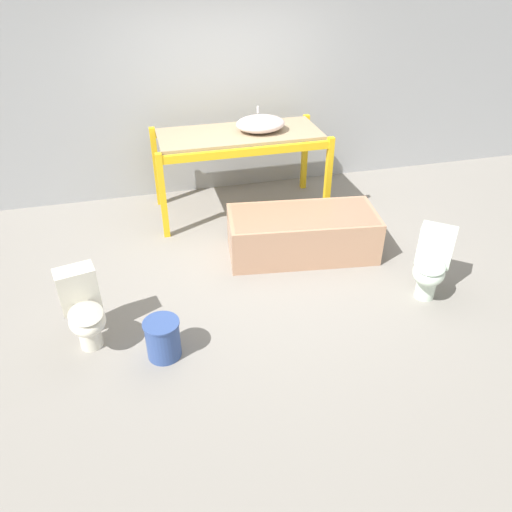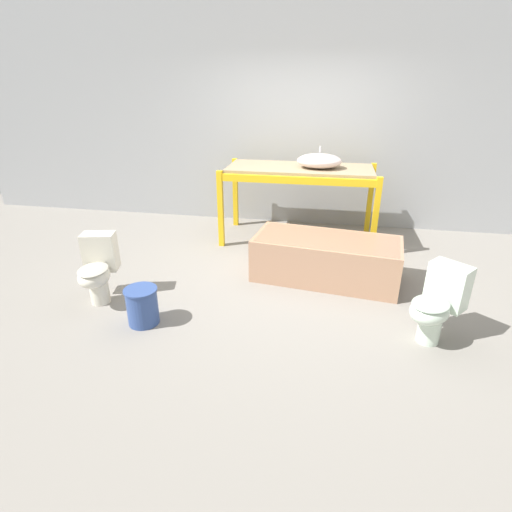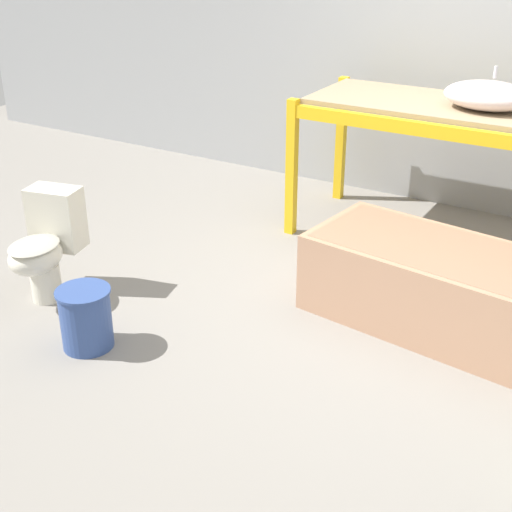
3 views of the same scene
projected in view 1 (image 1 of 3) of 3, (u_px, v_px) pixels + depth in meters
The scene contains 8 objects.
ground_plane at pixel (260, 256), 5.56m from camera, with size 12.00×12.00×0.00m, color gray.
warehouse_wall_rear at pixel (222, 68), 6.24m from camera, with size 10.80×0.08×3.20m.
shelving_rack at pixel (240, 143), 5.99m from camera, with size 2.06×0.94×1.03m.
sink_basin at pixel (260, 124), 5.89m from camera, with size 0.59×0.46×0.27m.
bathtub_main at pixel (302, 231), 5.45m from camera, with size 1.68×0.92×0.49m.
toilet_near at pixel (84, 309), 4.20m from camera, with size 0.43×0.61×0.68m.
toilet_far at pixel (431, 263), 4.78m from camera, with size 0.59×0.62×0.68m.
bucket_white at pixel (163, 338), 4.16m from camera, with size 0.31×0.31×0.36m.
Camera 1 is at (-1.21, -4.50, 3.03)m, focal length 35.00 mm.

